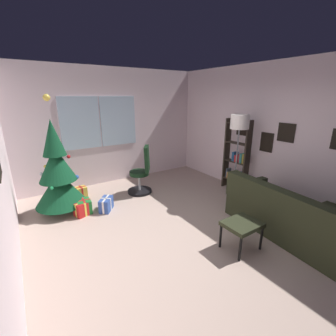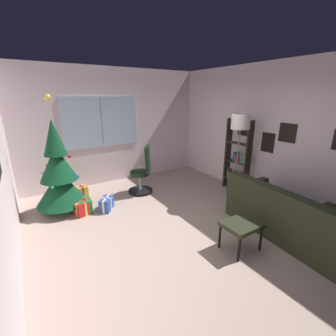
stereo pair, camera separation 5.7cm
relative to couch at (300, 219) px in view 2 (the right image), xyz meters
The scene contains 13 objects.
ground_plane 1.89m from the couch, 144.28° to the left, with size 4.65×5.94×0.10m, color tan.
wall_back_with_windows 4.52m from the couch, 110.38° to the left, with size 4.65×0.12×2.84m.
wall_right_with_frames 1.80m from the couch, 51.27° to the left, with size 0.12×5.94×2.84m.
couch is the anchor object (origin of this frame).
footstool 1.12m from the couch, 166.64° to the left, with size 0.52×0.43×0.43m.
holiday_tree 4.29m from the couch, 136.11° to the left, with size 0.93×0.93×2.21m.
gift_box_red 3.80m from the couch, 137.19° to the left, with size 0.33×0.29×0.27m.
gift_box_green 3.82m from the couch, 135.85° to the left, with size 0.26×0.31×0.27m.
gift_box_gold 4.32m from the couch, 127.17° to the left, with size 0.24×0.22×0.25m.
gift_box_blue 3.45m from the couch, 132.94° to the left, with size 0.37×0.39×0.26m.
office_chair 3.23m from the couch, 114.53° to the left, with size 0.59×0.58×1.11m.
bookshelf 2.02m from the couch, 72.08° to the left, with size 0.18×0.64×1.68m.
floor_lamp 1.96m from the couch, 84.87° to the left, with size 0.37×0.37×1.82m.
Camera 2 is at (-2.05, -2.73, 2.18)m, focal length 24.80 mm.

